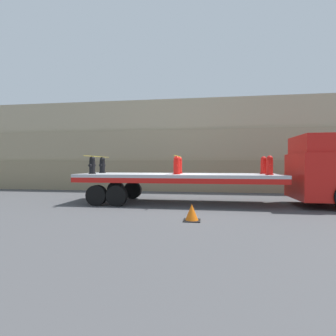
{
  "coord_description": "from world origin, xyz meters",
  "views": [
    {
      "loc": [
        1.21,
        -11.17,
        1.69
      ],
      "look_at": [
        -0.43,
        0.0,
        1.51
      ],
      "focal_mm": 28.0,
      "sensor_mm": 36.0,
      "label": 1
    }
  ],
  "objects_px": {
    "truck_cab": "(324,171)",
    "fire_hydrant_red_near_1": "(177,165)",
    "flatbed_trailer": "(164,179)",
    "fire_hydrant_black_near_0": "(92,165)",
    "traffic_cone": "(192,213)",
    "fire_hydrant_black_far_0": "(102,165)",
    "fire_hydrant_red_near_2": "(270,166)",
    "fire_hydrant_red_far_2": "(264,165)",
    "fire_hydrant_red_far_1": "(179,165)"
  },
  "relations": [
    {
      "from": "truck_cab",
      "to": "flatbed_trailer",
      "type": "height_order",
      "value": "truck_cab"
    },
    {
      "from": "fire_hydrant_black_far_0",
      "to": "traffic_cone",
      "type": "height_order",
      "value": "fire_hydrant_black_far_0"
    },
    {
      "from": "fire_hydrant_red_near_2",
      "to": "fire_hydrant_red_far_2",
      "type": "bearing_deg",
      "value": 90.0
    },
    {
      "from": "flatbed_trailer",
      "to": "fire_hydrant_red_far_2",
      "type": "height_order",
      "value": "fire_hydrant_red_far_2"
    },
    {
      "from": "fire_hydrant_red_near_1",
      "to": "fire_hydrant_red_far_1",
      "type": "xyz_separation_m",
      "value": [
        0.0,
        1.1,
        0.0
      ]
    },
    {
      "from": "truck_cab",
      "to": "fire_hydrant_black_far_0",
      "type": "bearing_deg",
      "value": 176.69
    },
    {
      "from": "flatbed_trailer",
      "to": "fire_hydrant_black_near_0",
      "type": "bearing_deg",
      "value": -169.76
    },
    {
      "from": "truck_cab",
      "to": "fire_hydrant_red_near_2",
      "type": "xyz_separation_m",
      "value": [
        -2.21,
        -0.55,
        0.2
      ]
    },
    {
      "from": "truck_cab",
      "to": "fire_hydrant_red_near_1",
      "type": "distance_m",
      "value": 5.88
    },
    {
      "from": "truck_cab",
      "to": "fire_hydrant_red_near_2",
      "type": "height_order",
      "value": "truck_cab"
    },
    {
      "from": "fire_hydrant_red_near_2",
      "to": "traffic_cone",
      "type": "xyz_separation_m",
      "value": [
        -2.86,
        -2.86,
        -1.38
      ]
    },
    {
      "from": "fire_hydrant_red_far_1",
      "to": "fire_hydrant_red_near_2",
      "type": "height_order",
      "value": "same"
    },
    {
      "from": "fire_hydrant_red_far_2",
      "to": "traffic_cone",
      "type": "bearing_deg",
      "value": -125.79
    },
    {
      "from": "fire_hydrant_black_far_0",
      "to": "fire_hydrant_red_near_1",
      "type": "relative_size",
      "value": 1.0
    },
    {
      "from": "fire_hydrant_black_far_0",
      "to": "fire_hydrant_red_near_2",
      "type": "relative_size",
      "value": 1.0
    },
    {
      "from": "fire_hydrant_black_near_0",
      "to": "fire_hydrant_red_near_2",
      "type": "xyz_separation_m",
      "value": [
        7.28,
        0.0,
        0.0
      ]
    },
    {
      "from": "truck_cab",
      "to": "fire_hydrant_red_near_1",
      "type": "xyz_separation_m",
      "value": [
        -5.85,
        -0.55,
        0.2
      ]
    },
    {
      "from": "truck_cab",
      "to": "fire_hydrant_red_far_2",
      "type": "relative_size",
      "value": 3.74
    },
    {
      "from": "truck_cab",
      "to": "fire_hydrant_red_near_2",
      "type": "distance_m",
      "value": 2.28
    },
    {
      "from": "flatbed_trailer",
      "to": "fire_hydrant_red_far_2",
      "type": "bearing_deg",
      "value": 7.36
    },
    {
      "from": "fire_hydrant_black_far_0",
      "to": "truck_cab",
      "type": "bearing_deg",
      "value": -3.31
    },
    {
      "from": "traffic_cone",
      "to": "fire_hydrant_red_far_1",
      "type": "bearing_deg",
      "value": 101.2
    },
    {
      "from": "fire_hydrant_black_near_0",
      "to": "traffic_cone",
      "type": "relative_size",
      "value": 1.49
    },
    {
      "from": "fire_hydrant_black_near_0",
      "to": "fire_hydrant_red_far_1",
      "type": "xyz_separation_m",
      "value": [
        3.64,
        1.1,
        0.0
      ]
    },
    {
      "from": "fire_hydrant_black_far_0",
      "to": "fire_hydrant_red_far_2",
      "type": "bearing_deg",
      "value": 0.0
    },
    {
      "from": "fire_hydrant_black_near_0",
      "to": "fire_hydrant_red_near_2",
      "type": "height_order",
      "value": "same"
    },
    {
      "from": "truck_cab",
      "to": "fire_hydrant_red_far_2",
      "type": "height_order",
      "value": "truck_cab"
    },
    {
      "from": "fire_hydrant_black_near_0",
      "to": "fire_hydrant_red_far_2",
      "type": "bearing_deg",
      "value": 8.56
    },
    {
      "from": "fire_hydrant_black_far_0",
      "to": "flatbed_trailer",
      "type": "bearing_deg",
      "value": -10.24
    },
    {
      "from": "fire_hydrant_black_near_0",
      "to": "traffic_cone",
      "type": "bearing_deg",
      "value": -32.91
    },
    {
      "from": "traffic_cone",
      "to": "fire_hydrant_red_near_1",
      "type": "bearing_deg",
      "value": 105.32
    },
    {
      "from": "flatbed_trailer",
      "to": "fire_hydrant_red_far_2",
      "type": "xyz_separation_m",
      "value": [
        4.25,
        0.55,
        0.61
      ]
    },
    {
      "from": "fire_hydrant_red_near_2",
      "to": "truck_cab",
      "type": "bearing_deg",
      "value": 13.96
    },
    {
      "from": "truck_cab",
      "to": "flatbed_trailer",
      "type": "bearing_deg",
      "value": 180.0
    },
    {
      "from": "fire_hydrant_red_far_2",
      "to": "fire_hydrant_red_near_2",
      "type": "bearing_deg",
      "value": -90.0
    },
    {
      "from": "fire_hydrant_red_far_2",
      "to": "fire_hydrant_black_near_0",
      "type": "bearing_deg",
      "value": -171.44
    },
    {
      "from": "fire_hydrant_black_near_0",
      "to": "fire_hydrant_red_far_2",
      "type": "distance_m",
      "value": 7.36
    },
    {
      "from": "fire_hydrant_red_far_1",
      "to": "fire_hydrant_black_near_0",
      "type": "bearing_deg",
      "value": -163.24
    },
    {
      "from": "fire_hydrant_black_near_0",
      "to": "fire_hydrant_red_far_2",
      "type": "xyz_separation_m",
      "value": [
        7.28,
        1.1,
        0.0
      ]
    },
    {
      "from": "truck_cab",
      "to": "flatbed_trailer",
      "type": "relative_size",
      "value": 0.33
    },
    {
      "from": "flatbed_trailer",
      "to": "fire_hydrant_red_near_2",
      "type": "xyz_separation_m",
      "value": [
        4.25,
        -0.55,
        0.61
      ]
    },
    {
      "from": "fire_hydrant_red_near_2",
      "to": "flatbed_trailer",
      "type": "bearing_deg",
      "value": 172.64
    },
    {
      "from": "fire_hydrant_black_far_0",
      "to": "fire_hydrant_red_near_1",
      "type": "height_order",
      "value": "same"
    },
    {
      "from": "fire_hydrant_black_far_0",
      "to": "fire_hydrant_red_far_2",
      "type": "distance_m",
      "value": 7.28
    },
    {
      "from": "fire_hydrant_red_near_1",
      "to": "traffic_cone",
      "type": "bearing_deg",
      "value": -74.68
    },
    {
      "from": "fire_hydrant_red_near_2",
      "to": "traffic_cone",
      "type": "relative_size",
      "value": 1.49
    },
    {
      "from": "fire_hydrant_black_near_0",
      "to": "fire_hydrant_red_far_1",
      "type": "bearing_deg",
      "value": 16.76
    },
    {
      "from": "truck_cab",
      "to": "fire_hydrant_red_near_1",
      "type": "bearing_deg",
      "value": -174.64
    },
    {
      "from": "flatbed_trailer",
      "to": "fire_hydrant_red_near_2",
      "type": "bearing_deg",
      "value": -7.36
    },
    {
      "from": "fire_hydrant_black_near_0",
      "to": "traffic_cone",
      "type": "height_order",
      "value": "fire_hydrant_black_near_0"
    }
  ]
}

